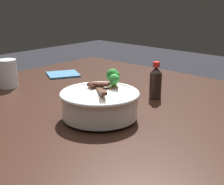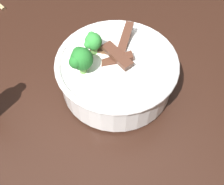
# 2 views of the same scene
# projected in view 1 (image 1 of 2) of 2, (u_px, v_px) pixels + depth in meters

# --- Properties ---
(dining_table) EXTENTS (1.34, 1.07, 0.78)m
(dining_table) POSITION_uv_depth(u_px,v_px,m) (120.00, 128.00, 1.10)
(dining_table) COLOR black
(dining_table) RESTS_ON ground
(rice_bowl) EXTENTS (0.23, 0.23, 0.14)m
(rice_bowl) POSITION_uv_depth(u_px,v_px,m) (100.00, 100.00, 0.94)
(rice_bowl) COLOR white
(rice_bowl) RESTS_ON dining_table
(drinking_glass) EXTENTS (0.07, 0.07, 0.11)m
(drinking_glass) POSITION_uv_depth(u_px,v_px,m) (8.00, 76.00, 1.26)
(drinking_glass) COLOR white
(drinking_glass) RESTS_ON dining_table
(soy_sauce_bottle) EXTENTS (0.04, 0.04, 0.13)m
(soy_sauce_bottle) POSITION_uv_depth(u_px,v_px,m) (156.00, 82.00, 1.12)
(soy_sauce_bottle) COLOR black
(soy_sauce_bottle) RESTS_ON dining_table
(folded_napkin) EXTENTS (0.17, 0.18, 0.01)m
(folded_napkin) POSITION_uv_depth(u_px,v_px,m) (63.00, 74.00, 1.46)
(folded_napkin) COLOR #386689
(folded_napkin) RESTS_ON dining_table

